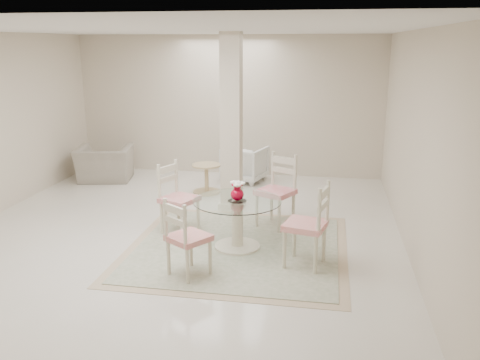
% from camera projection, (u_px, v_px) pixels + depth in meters
% --- Properties ---
extents(ground, '(7.00, 7.00, 0.00)m').
position_uv_depth(ground, '(178.00, 235.00, 6.93)').
color(ground, white).
rests_on(ground, ground).
extents(room_shell, '(6.02, 7.02, 2.71)m').
position_uv_depth(room_shell, '(173.00, 98.00, 6.45)').
color(room_shell, beige).
rests_on(room_shell, ground).
extents(column, '(0.30, 0.30, 2.70)m').
position_uv_depth(column, '(231.00, 124.00, 7.73)').
color(column, beige).
rests_on(column, ground).
extents(area_rug, '(2.76, 2.76, 0.02)m').
position_uv_depth(area_rug, '(237.00, 247.00, 6.49)').
color(area_rug, tan).
rests_on(area_rug, ground).
extents(dining_table, '(1.11, 1.11, 0.64)m').
position_uv_depth(dining_table, '(237.00, 224.00, 6.41)').
color(dining_table, '#EBE6C1').
rests_on(dining_table, ground).
extents(red_vase, '(0.19, 0.18, 0.25)m').
position_uv_depth(red_vase, '(237.00, 191.00, 6.29)').
color(red_vase, '#AE0521').
rests_on(red_vase, dining_table).
extents(dining_chair_east, '(0.54, 0.54, 1.12)m').
position_uv_depth(dining_chair_east, '(312.00, 219.00, 5.79)').
color(dining_chair_east, beige).
rests_on(dining_chair_east, ground).
extents(dining_chair_north, '(0.61, 0.61, 1.14)m').
position_uv_depth(dining_chair_north, '(278.00, 185.00, 7.15)').
color(dining_chair_north, beige).
rests_on(dining_chair_north, ground).
extents(dining_chair_west, '(0.57, 0.57, 1.08)m').
position_uv_depth(dining_chair_west, '(175.00, 193.00, 6.89)').
color(dining_chair_west, beige).
rests_on(dining_chair_west, ground).
extents(dining_chair_south, '(0.56, 0.56, 1.01)m').
position_uv_depth(dining_chair_south, '(184.00, 233.00, 5.55)').
color(dining_chair_south, beige).
rests_on(dining_chair_south, ground).
extents(recliner_taupe, '(1.15, 1.05, 0.65)m').
position_uv_depth(recliner_taupe, '(105.00, 164.00, 9.63)').
color(recliner_taupe, gray).
rests_on(recliner_taupe, ground).
extents(armchair_white, '(0.89, 0.90, 0.67)m').
position_uv_depth(armchair_white, '(245.00, 164.00, 9.59)').
color(armchair_white, white).
rests_on(armchair_white, ground).
extents(side_table, '(0.50, 0.50, 0.51)m').
position_uv_depth(side_table, '(207.00, 180.00, 8.81)').
color(side_table, tan).
rests_on(side_table, ground).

